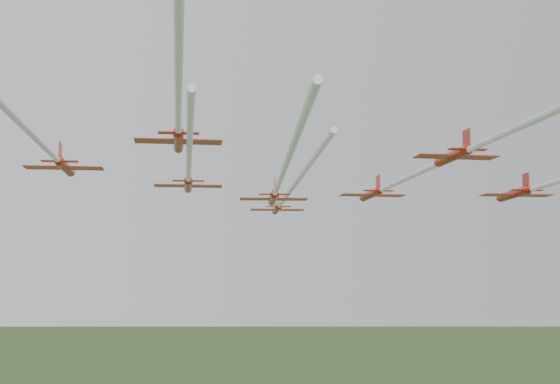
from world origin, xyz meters
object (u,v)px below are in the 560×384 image
jet_row2_right (410,177)px  jet_row3_left (36,138)px  jet_lead (287,195)px  jet_row4_left (179,115)px  jet_row2_left (189,169)px  jet_row3_mid (280,180)px  jet_row4_right (544,116)px

jet_row2_right → jet_row3_left: 43.99m
jet_lead → jet_row4_left: 43.04m
jet_row3_left → jet_row2_left: bearing=49.3°
jet_lead → jet_row3_left: 40.86m
jet_row2_left → jet_row3_mid: size_ratio=1.03×
jet_row2_right → jet_row3_left: bearing=-162.3°
jet_row2_left → jet_lead: bearing=42.0°
jet_lead → jet_row3_mid: jet_lead is taller
jet_row4_right → jet_lead: bearing=104.1°
jet_row2_left → jet_row4_right: (13.25, -43.61, -0.74)m
jet_row3_left → jet_row3_mid: 24.19m
jet_lead → jet_row2_left: 18.38m
jet_row2_left → jet_row2_right: 26.84m
jet_lead → jet_row4_right: 50.39m
jet_row2_left → jet_row3_left: 22.58m
jet_row2_right → jet_row2_left: bearing=173.0°
jet_row3_left → jet_row4_right: size_ratio=0.97×
jet_row2_left → jet_row3_mid: jet_row2_left is taller
jet_row3_mid → jet_row4_left: (-13.53, -7.13, 3.85)m
jet_lead → jet_row2_right: 19.79m
jet_row2_left → jet_row4_left: 28.19m
jet_row3_left → jet_row4_right: jet_row3_left is taller
jet_row3_mid → jet_row4_left: bearing=-127.5°
jet_row4_right → jet_row2_right: bearing=89.6°
jet_lead → jet_row2_left: bearing=-135.6°
jet_row2_right → jet_row3_mid: 22.76m
jet_row2_left → jet_row4_left: size_ratio=1.15×
jet_row2_right → jet_row3_left: size_ratio=1.01×
jet_row3_left → jet_row4_left: (8.95, -15.31, 0.20)m
jet_row2_right → jet_row3_mid: bearing=-142.8°
jet_row2_left → jet_row4_right: jet_row2_left is taller
jet_row3_mid → jet_row4_right: bearing=-41.9°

